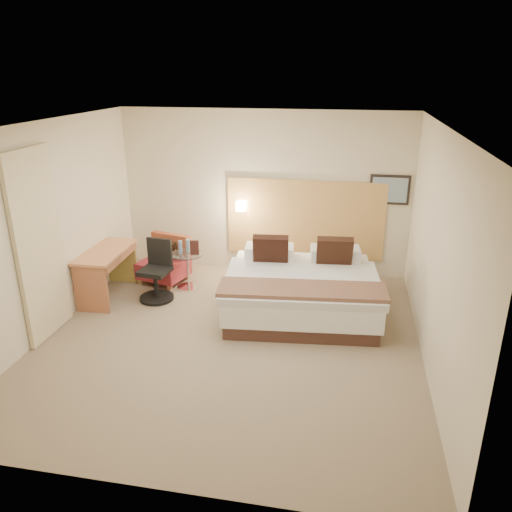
% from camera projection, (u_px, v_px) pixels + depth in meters
% --- Properties ---
extents(floor, '(4.80, 5.00, 0.02)m').
position_uv_depth(floor, '(230.00, 340.00, 6.46)').
color(floor, '#816F57').
rests_on(floor, ground).
extents(ceiling, '(4.80, 5.00, 0.02)m').
position_uv_depth(ceiling, '(225.00, 125.00, 5.50)').
color(ceiling, silver).
rests_on(ceiling, floor).
extents(wall_back, '(4.80, 0.02, 2.70)m').
position_uv_depth(wall_back, '(264.00, 193.00, 8.29)').
color(wall_back, beige).
rests_on(wall_back, floor).
extents(wall_front, '(4.80, 0.02, 2.70)m').
position_uv_depth(wall_front, '(147.00, 350.00, 3.67)').
color(wall_front, beige).
rests_on(wall_front, floor).
extents(wall_left, '(0.02, 5.00, 2.70)m').
position_uv_depth(wall_left, '(46.00, 230.00, 6.40)').
color(wall_left, beige).
rests_on(wall_left, floor).
extents(wall_right, '(0.02, 5.00, 2.70)m').
position_uv_depth(wall_right, '(438.00, 254.00, 5.56)').
color(wall_right, beige).
rests_on(wall_right, floor).
extents(headboard_panel, '(2.60, 0.04, 1.30)m').
position_uv_depth(headboard_panel, '(305.00, 219.00, 8.27)').
color(headboard_panel, tan).
rests_on(headboard_panel, wall_back).
extents(art_frame, '(0.62, 0.03, 0.47)m').
position_uv_depth(art_frame, '(390.00, 190.00, 7.86)').
color(art_frame, black).
rests_on(art_frame, wall_back).
extents(art_canvas, '(0.54, 0.01, 0.39)m').
position_uv_depth(art_canvas, '(390.00, 190.00, 7.84)').
color(art_canvas, '#758DA2').
rests_on(art_canvas, wall_back).
extents(lamp_arm, '(0.02, 0.12, 0.02)m').
position_uv_depth(lamp_arm, '(242.00, 205.00, 8.34)').
color(lamp_arm, silver).
rests_on(lamp_arm, wall_back).
extents(lamp_shade, '(0.15, 0.15, 0.15)m').
position_uv_depth(lamp_shade, '(241.00, 206.00, 8.28)').
color(lamp_shade, '#FFEDC6').
rests_on(lamp_shade, wall_back).
extents(curtain, '(0.06, 0.90, 2.42)m').
position_uv_depth(curtain, '(39.00, 246.00, 6.21)').
color(curtain, beige).
rests_on(curtain, wall_left).
extents(bottle_a, '(0.07, 0.07, 0.21)m').
position_uv_depth(bottle_a, '(180.00, 247.00, 7.78)').
color(bottle_a, '#81A4C8').
rests_on(bottle_a, side_table).
extents(bottle_b, '(0.07, 0.07, 0.21)m').
position_uv_depth(bottle_b, '(188.00, 246.00, 7.84)').
color(bottle_b, '#88B6D2').
rests_on(bottle_b, side_table).
extents(menu_folder, '(0.14, 0.08, 0.23)m').
position_uv_depth(menu_folder, '(194.00, 247.00, 7.73)').
color(menu_folder, '#3B1B18').
rests_on(menu_folder, side_table).
extents(bed, '(2.30, 2.26, 1.04)m').
position_uv_depth(bed, '(301.00, 287.00, 7.18)').
color(bed, '#432821').
rests_on(bed, floor).
extents(lounge_chair, '(0.84, 0.77, 0.75)m').
position_uv_depth(lounge_chair, '(165.00, 263.00, 8.18)').
color(lounge_chair, '#9D784A').
rests_on(lounge_chair, floor).
extents(side_table, '(0.60, 0.60, 0.57)m').
position_uv_depth(side_table, '(188.00, 269.00, 7.88)').
color(side_table, white).
rests_on(side_table, floor).
extents(desk, '(0.60, 1.22, 0.75)m').
position_uv_depth(desk, '(107.00, 260.00, 7.49)').
color(desk, '#D08151').
rests_on(desk, floor).
extents(desk_chair, '(0.57, 0.57, 0.91)m').
position_uv_depth(desk_chair, '(157.00, 275.00, 7.49)').
color(desk_chair, black).
rests_on(desk_chair, floor).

